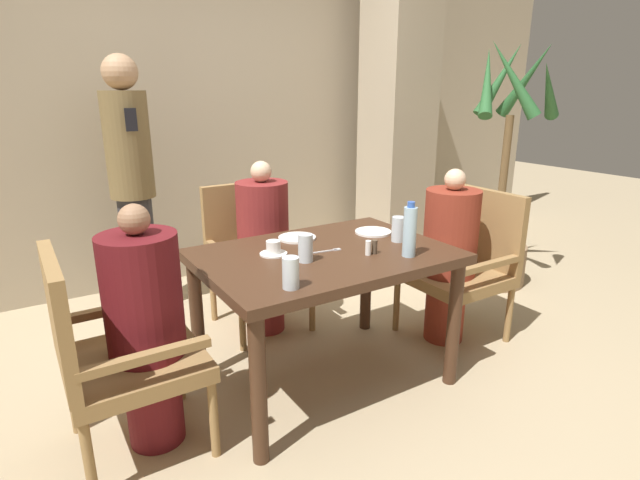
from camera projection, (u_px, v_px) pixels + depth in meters
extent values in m
plane|color=tan|center=(324.00, 379.00, 2.71)|extent=(16.00, 16.00, 0.00)
cube|color=tan|center=(190.00, 103.00, 3.88)|extent=(8.00, 0.06, 2.80)
cube|color=tan|center=(398.00, 107.00, 4.34)|extent=(0.50, 0.50, 2.70)
cube|color=#422819|center=(325.00, 256.00, 2.50)|extent=(1.24, 0.87, 0.05)
cylinder|color=#422819|center=(258.00, 391.00, 2.02)|extent=(0.07, 0.07, 0.68)
cylinder|color=#422819|center=(454.00, 324.00, 2.59)|extent=(0.07, 0.07, 0.68)
cylinder|color=#422819|center=(197.00, 320.00, 2.63)|extent=(0.07, 0.07, 0.68)
cylinder|color=#422819|center=(366.00, 279.00, 3.20)|extent=(0.07, 0.07, 0.68)
cube|color=olive|center=(135.00, 363.00, 2.11)|extent=(0.55, 0.55, 0.07)
cube|color=olive|center=(59.00, 318.00, 1.90)|extent=(0.05, 0.55, 0.48)
cube|color=olive|center=(119.00, 308.00, 2.27)|extent=(0.49, 0.04, 0.04)
cube|color=olive|center=(146.00, 357.00, 1.86)|extent=(0.49, 0.04, 0.04)
cylinder|color=olive|center=(179.00, 366.00, 2.49)|extent=(0.04, 0.04, 0.36)
cylinder|color=olive|center=(214.00, 419.00, 2.10)|extent=(0.04, 0.04, 0.36)
cylinder|color=olive|center=(72.00, 397.00, 2.25)|extent=(0.04, 0.04, 0.36)
cylinder|color=olive|center=(89.00, 463.00, 1.85)|extent=(0.04, 0.04, 0.36)
cylinder|color=#5B1419|center=(154.00, 396.00, 2.19)|extent=(0.24, 0.24, 0.43)
cylinder|color=#5B1419|center=(143.00, 296.00, 2.05)|extent=(0.32, 0.32, 0.53)
sphere|color=#997051|center=(134.00, 219.00, 1.96)|extent=(0.12, 0.12, 0.12)
cube|color=olive|center=(260.00, 269.00, 3.21)|extent=(0.55, 0.55, 0.07)
cube|color=olive|center=(243.00, 219.00, 3.34)|extent=(0.55, 0.05, 0.48)
cube|color=olive|center=(294.00, 239.00, 3.30)|extent=(0.04, 0.49, 0.04)
cube|color=olive|center=(222.00, 252.00, 3.04)|extent=(0.04, 0.49, 0.04)
cylinder|color=olive|center=(312.00, 304.00, 3.20)|extent=(0.04, 0.04, 0.36)
cylinder|color=olive|center=(242.00, 322.00, 2.96)|extent=(0.04, 0.04, 0.36)
cylinder|color=olive|center=(277.00, 281.00, 3.60)|extent=(0.04, 0.04, 0.36)
cylinder|color=olive|center=(213.00, 295.00, 3.35)|extent=(0.04, 0.04, 0.36)
cylinder|color=maroon|center=(265.00, 298.00, 3.22)|extent=(0.24, 0.24, 0.43)
cylinder|color=maroon|center=(263.00, 225.00, 3.08)|extent=(0.32, 0.32, 0.54)
sphere|color=beige|center=(261.00, 171.00, 2.98)|extent=(0.13, 0.13, 0.13)
cube|color=olive|center=(454.00, 277.00, 3.07)|extent=(0.55, 0.55, 0.07)
cube|color=olive|center=(486.00, 228.00, 3.12)|extent=(0.05, 0.55, 0.48)
cube|color=olive|center=(490.00, 265.00, 2.82)|extent=(0.49, 0.04, 0.04)
cube|color=olive|center=(427.00, 243.00, 3.23)|extent=(0.49, 0.04, 0.04)
cylinder|color=olive|center=(453.00, 334.00, 2.82)|extent=(0.04, 0.04, 0.36)
cylinder|color=olive|center=(397.00, 304.00, 3.21)|extent=(0.04, 0.04, 0.36)
cylinder|color=olive|center=(509.00, 314.00, 3.06)|extent=(0.04, 0.04, 0.36)
cylinder|color=olive|center=(450.00, 288.00, 3.46)|extent=(0.04, 0.04, 0.36)
cylinder|color=maroon|center=(445.00, 306.00, 3.10)|extent=(0.24, 0.24, 0.43)
cylinder|color=maroon|center=(451.00, 233.00, 2.96)|extent=(0.32, 0.32, 0.52)
sphere|color=beige|center=(455.00, 179.00, 2.86)|extent=(0.12, 0.12, 0.12)
cylinder|color=#2D2D33|center=(140.00, 254.00, 3.48)|extent=(0.22, 0.22, 0.81)
cylinder|color=brown|center=(128.00, 145.00, 3.26)|extent=(0.29, 0.29, 0.69)
sphere|color=tan|center=(120.00, 72.00, 3.13)|extent=(0.22, 0.22, 0.22)
cube|color=black|center=(131.00, 120.00, 3.07)|extent=(0.07, 0.01, 0.14)
cylinder|color=#896B4C|center=(494.00, 263.00, 4.02)|extent=(0.47, 0.47, 0.32)
cylinder|color=brown|center=(503.00, 182.00, 3.82)|extent=(0.06, 0.06, 1.00)
cone|color=#285B2D|center=(526.00, 80.00, 3.71)|extent=(0.16, 0.43, 0.55)
cone|color=#285B2D|center=(500.00, 79.00, 3.74)|extent=(0.41, 0.19, 0.56)
cone|color=#285B2D|center=(487.00, 81.00, 3.65)|extent=(0.40, 0.38, 0.54)
cone|color=#285B2D|center=(514.00, 79.00, 3.46)|extent=(0.33, 0.39, 0.56)
cone|color=#285B2D|center=(549.00, 90.00, 3.50)|extent=(0.54, 0.32, 0.43)
cylinder|color=white|center=(373.00, 232.00, 2.82)|extent=(0.20, 0.20, 0.01)
cylinder|color=white|center=(297.00, 238.00, 2.71)|extent=(0.20, 0.20, 0.01)
cylinder|color=white|center=(274.00, 254.00, 2.45)|extent=(0.14, 0.14, 0.01)
cylinder|color=white|center=(273.00, 247.00, 2.44)|extent=(0.07, 0.07, 0.06)
cylinder|color=#A3C6DB|center=(410.00, 232.00, 2.40)|extent=(0.07, 0.07, 0.24)
cylinder|color=#3359B2|center=(411.00, 205.00, 2.36)|extent=(0.04, 0.04, 0.03)
cylinder|color=silver|center=(291.00, 273.00, 2.02)|extent=(0.07, 0.07, 0.13)
cylinder|color=silver|center=(398.00, 229.00, 2.65)|extent=(0.07, 0.07, 0.13)
cylinder|color=silver|center=(306.00, 248.00, 2.34)|extent=(0.07, 0.07, 0.13)
cylinder|color=white|center=(368.00, 248.00, 2.44)|extent=(0.03, 0.03, 0.07)
cylinder|color=#4C3D2D|center=(375.00, 247.00, 2.46)|extent=(0.03, 0.03, 0.07)
cube|color=silver|center=(323.00, 251.00, 2.49)|extent=(0.15, 0.03, 0.00)
cube|color=silver|center=(337.00, 249.00, 2.52)|extent=(0.04, 0.03, 0.00)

